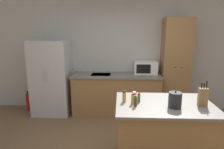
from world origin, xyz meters
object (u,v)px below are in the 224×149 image
object	(u,v)px
spice_bottle_green_herb	(134,96)
spice_bottle_tall_dark	(139,98)
microwave	(145,67)
spice_bottle_amber_oil	(132,99)
refrigerator	(52,77)
fire_extinguisher	(28,102)
knife_block	(203,97)
spice_bottle_short_red	(124,97)
spice_bottle_pale_salt	(135,101)
pantry_cabinet	(175,67)
kettle	(175,100)

from	to	relation	value
spice_bottle_green_herb	spice_bottle_tall_dark	bearing A→B (deg)	-35.79
microwave	spice_bottle_amber_oil	distance (m)	2.07
refrigerator	microwave	bearing A→B (deg)	4.34
spice_bottle_tall_dark	fire_extinguisher	bearing A→B (deg)	143.08
knife_block	spice_bottle_short_red	size ratio (longest dim) A/B	2.19
spice_bottle_pale_salt	spice_bottle_tall_dark	bearing A→B (deg)	69.74
spice_bottle_short_red	spice_bottle_green_herb	distance (m)	0.15
pantry_cabinet	spice_bottle_amber_oil	world-z (taller)	pantry_cabinet
spice_bottle_tall_dark	kettle	xyz separation A→B (m)	(0.44, -0.19, 0.04)
knife_block	spice_bottle_green_herb	bearing A→B (deg)	169.83
spice_bottle_tall_dark	fire_extinguisher	world-z (taller)	spice_bottle_tall_dark
knife_block	spice_bottle_pale_salt	bearing A→B (deg)	-176.93
spice_bottle_pale_salt	fire_extinguisher	xyz separation A→B (m)	(-2.45, 2.04, -0.80)
refrigerator	spice_bottle_amber_oil	xyz separation A→B (m)	(1.75, -1.87, 0.17)
refrigerator	spice_bottle_green_herb	bearing A→B (deg)	-44.32
spice_bottle_green_herb	microwave	bearing A→B (deg)	78.80
spice_bottle_pale_salt	kettle	xyz separation A→B (m)	(0.50, -0.02, 0.03)
spice_bottle_tall_dark	spice_bottle_pale_salt	bearing A→B (deg)	-110.26
refrigerator	spice_bottle_tall_dark	bearing A→B (deg)	-44.07
knife_block	spice_bottle_amber_oil	bearing A→B (deg)	178.19
knife_block	kettle	xyz separation A→B (m)	(-0.38, -0.07, -0.02)
microwave	spice_bottle_green_herb	xyz separation A→B (m)	(-0.38, -1.90, -0.06)
spice_bottle_green_herb	fire_extinguisher	bearing A→B (deg)	143.05
pantry_cabinet	fire_extinguisher	size ratio (longest dim) A/B	4.62
microwave	spice_bottle_amber_oil	world-z (taller)	microwave
knife_block	fire_extinguisher	distance (m)	3.97
spice_bottle_pale_salt	fire_extinguisher	distance (m)	3.29
refrigerator	microwave	xyz separation A→B (m)	(2.16, 0.16, 0.22)
spice_bottle_tall_dark	spice_bottle_green_herb	distance (m)	0.07
pantry_cabinet	spice_bottle_amber_oil	size ratio (longest dim) A/B	15.07
microwave	kettle	world-z (taller)	microwave
spice_bottle_tall_dark	spice_bottle_amber_oil	world-z (taller)	spice_bottle_amber_oil
kettle	pantry_cabinet	bearing A→B (deg)	75.37
spice_bottle_short_red	fire_extinguisher	distance (m)	3.09
knife_block	spice_bottle_pale_salt	xyz separation A→B (m)	(-0.88, -0.05, -0.06)
microwave	fire_extinguisher	bearing A→B (deg)	-178.70
refrigerator	spice_bottle_green_herb	world-z (taller)	refrigerator
pantry_cabinet	spice_bottle_pale_salt	size ratio (longest dim) A/B	15.26
knife_block	kettle	size ratio (longest dim) A/B	1.52
knife_block	pantry_cabinet	bearing A→B (deg)	85.28
fire_extinguisher	spice_bottle_pale_salt	bearing A→B (deg)	-39.89
spice_bottle_amber_oil	fire_extinguisher	world-z (taller)	spice_bottle_amber_oil
spice_bottle_green_herb	knife_block	bearing A→B (deg)	-10.17
spice_bottle_tall_dark	refrigerator	bearing A→B (deg)	135.93
pantry_cabinet	spice_bottle_tall_dark	xyz separation A→B (m)	(-0.99, -1.89, -0.09)
microwave	spice_bottle_pale_salt	world-z (taller)	microwave
spice_bottle_short_red	spice_bottle_pale_salt	world-z (taller)	spice_bottle_short_red
spice_bottle_short_red	fire_extinguisher	world-z (taller)	spice_bottle_short_red
spice_bottle_tall_dark	spice_bottle_pale_salt	distance (m)	0.17
spice_bottle_amber_oil	fire_extinguisher	bearing A→B (deg)	140.78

